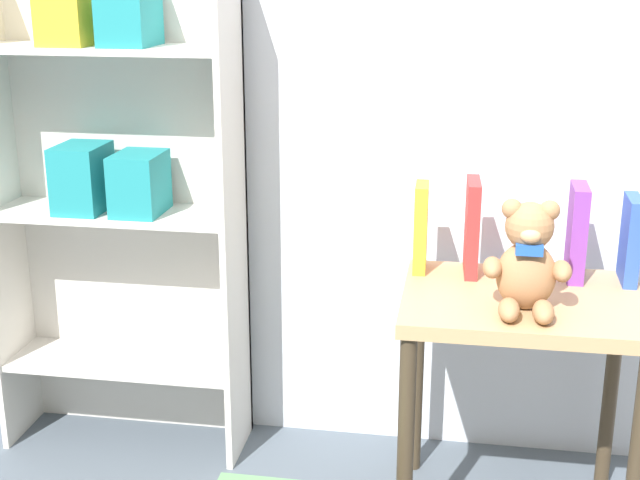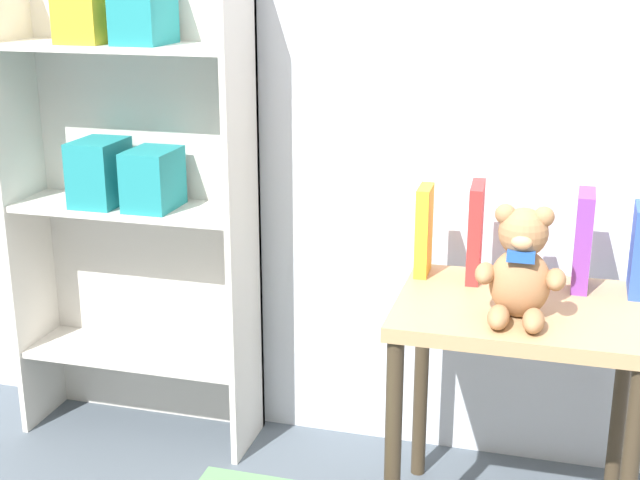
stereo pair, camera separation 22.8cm
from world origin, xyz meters
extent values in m
cube|color=silver|center=(0.00, 1.32, 1.25)|extent=(4.80, 0.06, 2.50)
cube|color=beige|center=(-1.16, 1.14, 0.72)|extent=(0.02, 0.25, 1.45)
cube|color=beige|center=(-0.46, 1.14, 0.72)|extent=(0.02, 0.25, 1.45)
cube|color=beige|center=(-0.81, 1.26, 0.72)|extent=(0.72, 0.02, 1.45)
cube|color=beige|center=(-0.81, 1.14, 0.26)|extent=(0.68, 0.23, 0.02)
cube|color=beige|center=(-0.81, 1.14, 0.72)|extent=(0.68, 0.23, 0.02)
cube|color=beige|center=(-0.81, 1.14, 1.19)|extent=(0.68, 0.23, 0.02)
cube|color=gold|center=(-0.90, 1.13, 1.30)|extent=(0.13, 0.18, 0.22)
cube|color=teal|center=(-0.73, 1.13, 1.28)|extent=(0.13, 0.18, 0.16)
cube|color=teal|center=(-0.90, 1.13, 0.83)|extent=(0.13, 0.18, 0.19)
cube|color=teal|center=(-0.73, 1.13, 0.82)|extent=(0.13, 0.18, 0.17)
cube|color=tan|center=(0.33, 0.92, 0.61)|extent=(0.59, 0.47, 0.04)
cylinder|color=#3E3121|center=(0.06, 0.71, 0.30)|extent=(0.04, 0.04, 0.59)
cylinder|color=#3E3121|center=(0.06, 1.12, 0.30)|extent=(0.04, 0.04, 0.59)
cylinder|color=#3E3121|center=(0.59, 1.12, 0.30)|extent=(0.04, 0.04, 0.59)
ellipsoid|color=#A8754C|center=(0.33, 0.84, 0.71)|extent=(0.14, 0.11, 0.16)
sphere|color=#A8754C|center=(0.33, 0.84, 0.83)|extent=(0.11, 0.11, 0.11)
sphere|color=#A8754C|center=(0.28, 0.84, 0.87)|extent=(0.05, 0.05, 0.05)
sphere|color=#A8754C|center=(0.37, 0.84, 0.87)|extent=(0.05, 0.05, 0.05)
ellipsoid|color=tan|center=(0.33, 0.79, 0.82)|extent=(0.05, 0.03, 0.03)
ellipsoid|color=#A8754C|center=(0.25, 0.82, 0.73)|extent=(0.05, 0.09, 0.05)
ellipsoid|color=#A8754C|center=(0.40, 0.82, 0.73)|extent=(0.05, 0.09, 0.05)
ellipsoid|color=#A8754C|center=(0.29, 0.76, 0.65)|extent=(0.05, 0.10, 0.05)
ellipsoid|color=#A8754C|center=(0.36, 0.76, 0.65)|extent=(0.05, 0.10, 0.05)
cube|color=#2356B2|center=(0.33, 0.79, 0.79)|extent=(0.06, 0.02, 0.02)
cube|color=gold|center=(0.06, 1.07, 0.74)|extent=(0.04, 0.11, 0.23)
cube|color=red|center=(0.20, 1.07, 0.75)|extent=(0.04, 0.15, 0.25)
cube|color=#D17093|center=(0.33, 1.07, 0.72)|extent=(0.04, 0.12, 0.19)
cube|color=purple|center=(0.46, 1.08, 0.75)|extent=(0.04, 0.14, 0.25)
cube|color=#2D51B7|center=(0.59, 1.07, 0.74)|extent=(0.04, 0.14, 0.22)
camera|label=1|loc=(0.18, -1.18, 1.41)|focal=50.00mm
camera|label=2|loc=(0.40, -1.13, 1.41)|focal=50.00mm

